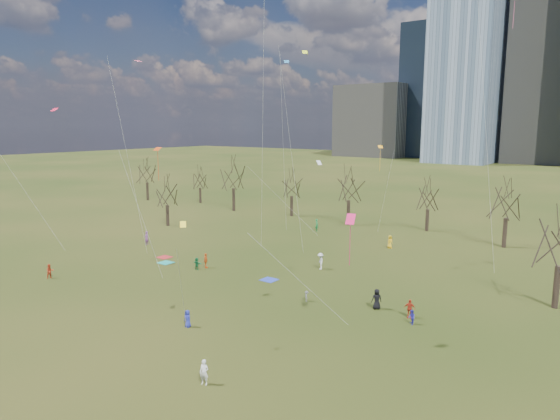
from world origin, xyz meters
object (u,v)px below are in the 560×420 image
Objects in this scene: blanket_teal at (166,263)px; blanket_crimson at (164,257)px; person_0 at (188,319)px; blanket_navy at (269,280)px; person_1 at (204,372)px; person_2 at (50,271)px; person_4 at (206,261)px.

blanket_teal and blanket_crimson have the same top height.
person_0 reaches higher than blanket_teal.
blanket_navy is 21.67m from person_1.
person_4 is (10.44, 12.65, 0.07)m from person_2.
person_2 is 0.92× the size of person_4.
person_2 is at bearing -174.17° from person_0.
blanket_crimson is 13.27m from person_2.
person_0 is 21.28m from person_2.
person_1 is at bearing -91.25° from person_2.
person_2 is at bearing 151.26° from person_1.
person_4 reaches higher than person_2.
person_2 is (-5.08, -11.35, 0.77)m from blanket_teal.
person_0 is at bearing 176.74° from person_4.
person_4 is at bearing 136.55° from person_0.
person_2 reaches higher than blanket_teal.
person_1 reaches higher than blanket_crimson.
blanket_crimson is (-15.90, -0.53, 0.00)m from blanket_navy.
person_2 reaches higher than blanket_navy.
person_0 is 0.91× the size of person_2.
blanket_teal is at bearing 60.26° from person_4.
blanket_navy is at bearing 8.51° from blanket_teal.
person_1 is (25.77, -18.75, 0.80)m from blanket_crimson.
person_4 is (-18.36, 18.51, 0.03)m from person_1.
blanket_navy is 23.22m from person_2.
blanket_crimson is 31.88m from person_1.
person_4 is at bearing 117.53° from person_1.
person_1 reaches higher than blanket_navy.
blanket_navy is 8.57m from person_4.
blanket_crimson is 1.02× the size of person_2.
person_1 is at bearing -62.91° from blanket_navy.
blanket_navy is 0.94× the size of person_4.
blanket_navy is at bearing 1.91° from blanket_crimson.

